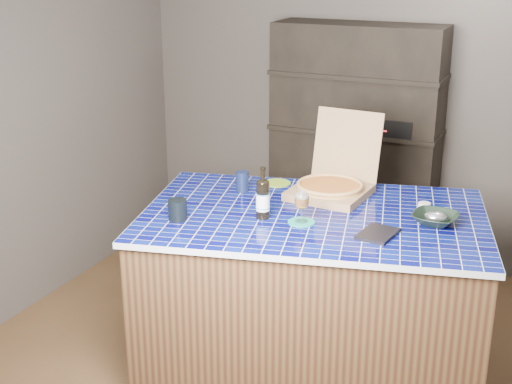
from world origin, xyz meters
The scene contains 14 objects.
room centered at (0.00, 0.00, 1.25)m, with size 3.50×3.50×3.50m.
shelving_unit centered at (0.00, 1.53, 0.90)m, with size 1.20×0.41×1.80m.
kitchen_island centered at (0.25, -0.04, 0.49)m, with size 2.00×1.52×0.98m.
pizza_box centered at (0.24, 0.28, 1.04)m, with size 0.44×0.52×0.44m.
mead_bottle centered at (0.04, -0.21, 1.09)m, with size 0.07×0.07×0.27m.
teal_trivet centered at (0.24, -0.19, 0.98)m, with size 0.14×0.14×0.01m, color #1A8A75.
wine_glass centered at (0.24, -0.19, 1.10)m, with size 0.08×0.08×0.17m.
tumbler centered at (-0.35, -0.41, 1.03)m, with size 0.10×0.10×0.11m, color black.
dvd_case centered at (0.64, -0.19, 0.99)m, with size 0.15×0.22×0.02m, color black.
bowl centered at (0.86, 0.07, 1.01)m, with size 0.23×0.23×0.06m, color black.
foil_contents centered at (0.86, 0.07, 1.02)m, with size 0.11×0.09×0.05m, color silver.
white_jar centered at (0.78, 0.21, 1.01)m, with size 0.06×0.06×0.06m, color silver.
navy_cup centered at (-0.24, 0.13, 1.04)m, with size 0.07×0.07×0.12m, color black.
green_trivet centered at (-0.12, 0.34, 0.98)m, with size 0.16×0.16×0.01m, color olive.
Camera 1 is at (1.43, -3.35, 2.31)m, focal length 50.00 mm.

